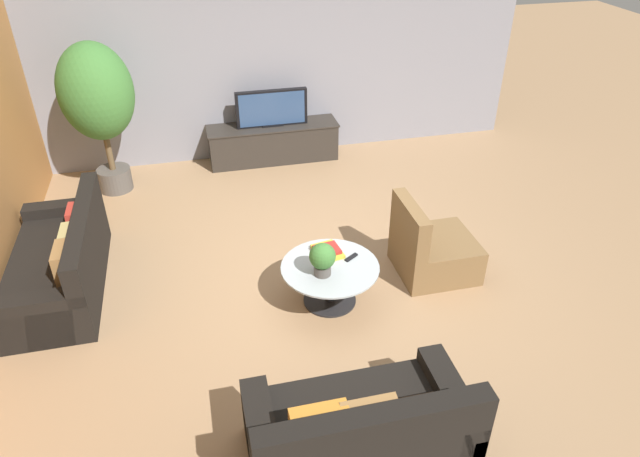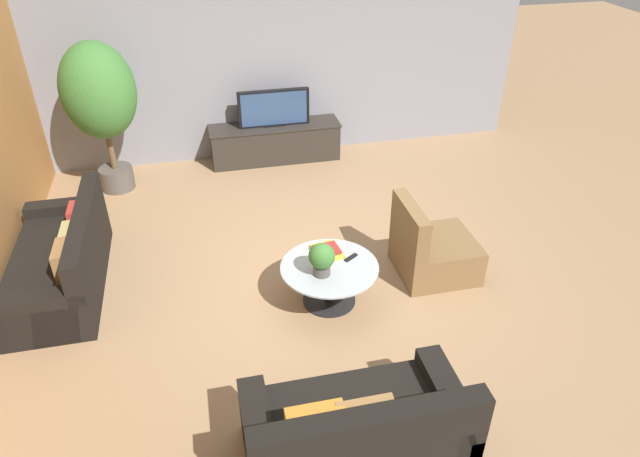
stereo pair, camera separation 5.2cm
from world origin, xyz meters
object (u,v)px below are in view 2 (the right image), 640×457
object	(u,v)px
television	(274,108)
potted_palm_tall	(99,96)
media_console	(275,142)
potted_plant_tabletop	(322,258)
coffee_table	(329,277)
armchair_wicker	(431,251)
couch_near_entry	(357,433)
couch_by_wall	(63,263)

from	to	relation	value
television	potted_palm_tall	xyz separation A→B (m)	(-2.24, -0.40, 0.50)
television	potted_palm_tall	size ratio (longest dim) A/B	0.52
media_console	potted_plant_tabletop	world-z (taller)	potted_plant_tabletop
coffee_table	armchair_wicker	bearing A→B (deg)	11.38
armchair_wicker	potted_plant_tabletop	xyz separation A→B (m)	(-1.28, -0.34, 0.35)
coffee_table	potted_palm_tall	size ratio (longest dim) A/B	0.49
television	potted_palm_tall	world-z (taller)	potted_palm_tall
coffee_table	television	bearing A→B (deg)	90.07
potted_palm_tall	potted_plant_tabletop	bearing A→B (deg)	-55.08
television	coffee_table	xyz separation A→B (m)	(0.00, -3.36, -0.50)
coffee_table	armchair_wicker	distance (m)	1.20
media_console	potted_palm_tall	world-z (taller)	potted_palm_tall
armchair_wicker	potted_palm_tall	bearing A→B (deg)	51.43
coffee_table	couch_near_entry	bearing A→B (deg)	-97.48
coffee_table	potted_palm_tall	bearing A→B (deg)	127.12
couch_by_wall	coffee_table	bearing A→B (deg)	71.73
couch_near_entry	armchair_wicker	bearing A→B (deg)	-124.66
media_console	armchair_wicker	xyz separation A→B (m)	(1.18, -3.12, -0.01)
media_console	armchair_wicker	bearing A→B (deg)	-69.31
coffee_table	armchair_wicker	world-z (taller)	armchair_wicker
television	couch_by_wall	world-z (taller)	television
couch_near_entry	potted_palm_tall	size ratio (longest dim) A/B	0.81
media_console	television	distance (m)	0.52
couch_by_wall	couch_near_entry	xyz separation A→B (m)	(2.38, -2.67, 0.00)
armchair_wicker	potted_plant_tabletop	world-z (taller)	armchair_wicker
couch_by_wall	armchair_wicker	size ratio (longest dim) A/B	2.18
armchair_wicker	couch_by_wall	bearing A→B (deg)	80.61
media_console	television	world-z (taller)	television
couch_by_wall	potted_palm_tall	distance (m)	2.36
media_console	couch_near_entry	size ratio (longest dim) A/B	1.18
coffee_table	couch_near_entry	size ratio (longest dim) A/B	0.60
television	potted_palm_tall	bearing A→B (deg)	-169.92
potted_plant_tabletop	couch_by_wall	bearing A→B (deg)	158.99
media_console	coffee_table	xyz separation A→B (m)	(0.00, -3.36, 0.02)
media_console	armchair_wicker	size ratio (longest dim) A/B	2.20
couch_near_entry	potted_palm_tall	distance (m)	5.27
television	armchair_wicker	size ratio (longest dim) A/B	1.19
media_console	television	size ratio (longest dim) A/B	1.86
television	couch_near_entry	size ratio (longest dim) A/B	0.63
couch_by_wall	armchair_wicker	distance (m)	3.84
armchair_wicker	potted_palm_tall	distance (m)	4.49
television	coffee_table	distance (m)	3.39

